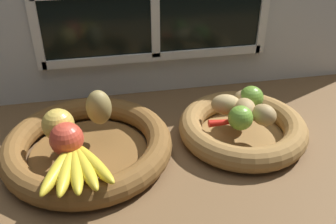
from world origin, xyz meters
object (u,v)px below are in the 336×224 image
(potato_small, at_px, (264,115))
(chili_pepper, at_px, (239,121))
(potato_large, at_px, (245,109))
(potato_oblong, at_px, (226,105))
(apple_red_front, at_px, (67,139))
(fruit_bowl_right, at_px, (243,128))
(banana_bunch_front, at_px, (76,166))
(potato_back, at_px, (246,100))
(fruit_bowl_left, at_px, (88,146))
(pear_brown, at_px, (99,107))
(lime_far, at_px, (251,98))
(lime_near, at_px, (240,118))
(apple_golden_left, at_px, (58,124))

(potato_small, xyz_separation_m, chili_pepper, (-0.06, 0.01, -0.02))
(potato_large, distance_m, potato_oblong, 0.05)
(apple_red_front, bearing_deg, fruit_bowl_right, 7.86)
(apple_red_front, bearing_deg, banana_bunch_front, -75.50)
(potato_large, bearing_deg, fruit_bowl_right, 0.00)
(chili_pepper, bearing_deg, potato_back, 59.23)
(fruit_bowl_left, relative_size, potato_small, 6.44)
(banana_bunch_front, bearing_deg, fruit_bowl_right, 17.15)
(apple_red_front, distance_m, potato_small, 0.45)
(fruit_bowl_left, distance_m, potato_small, 0.42)
(potato_large, bearing_deg, potato_back, 65.56)
(potato_large, bearing_deg, apple_red_front, -172.14)
(fruit_bowl_left, distance_m, chili_pepper, 0.36)
(pear_brown, xyz_separation_m, lime_far, (0.38, -0.01, -0.01))
(potato_large, bearing_deg, banana_bunch_front, -162.85)
(fruit_bowl_right, distance_m, banana_bunch_front, 0.42)
(fruit_bowl_right, xyz_separation_m, potato_back, (0.02, 0.05, 0.05))
(lime_far, bearing_deg, chili_pepper, -130.39)
(potato_large, xyz_separation_m, lime_far, (0.03, 0.04, 0.01))
(fruit_bowl_right, bearing_deg, lime_near, -123.69)
(fruit_bowl_right, relative_size, potato_oblong, 4.31)
(lime_near, bearing_deg, potato_oblong, 98.65)
(pear_brown, height_order, banana_bunch_front, pear_brown)
(apple_golden_left, xyz_separation_m, chili_pepper, (0.42, -0.03, -0.03))
(apple_golden_left, relative_size, chili_pepper, 0.48)
(apple_red_front, distance_m, apple_golden_left, 0.07)
(fruit_bowl_right, xyz_separation_m, potato_oblong, (-0.04, 0.03, 0.06))
(potato_back, bearing_deg, apple_golden_left, -174.77)
(potato_oblong, xyz_separation_m, lime_far, (0.07, 0.01, 0.01))
(pear_brown, bearing_deg, potato_oblong, -3.11)
(pear_brown, relative_size, banana_bunch_front, 0.51)
(fruit_bowl_left, height_order, potato_small, potato_small)
(fruit_bowl_right, distance_m, apple_red_front, 0.43)
(potato_oblong, bearing_deg, pear_brown, 176.89)
(potato_back, xyz_separation_m, lime_far, (0.01, -0.01, 0.01))
(banana_bunch_front, height_order, potato_oblong, potato_oblong)
(banana_bunch_front, relative_size, potato_large, 2.50)
(chili_pepper, bearing_deg, potato_large, 46.91)
(pear_brown, bearing_deg, potato_large, -7.62)
(apple_red_front, xyz_separation_m, lime_far, (0.45, 0.10, -0.01))
(lime_far, bearing_deg, pear_brown, 179.19)
(apple_red_front, distance_m, chili_pepper, 0.40)
(fruit_bowl_right, xyz_separation_m, lime_near, (-0.03, -0.04, 0.06))
(pear_brown, bearing_deg, fruit_bowl_right, -7.62)
(pear_brown, xyz_separation_m, potato_back, (0.37, 0.00, -0.02))
(apple_red_front, relative_size, potato_back, 1.11)
(fruit_bowl_left, relative_size, fruit_bowl_right, 1.24)
(fruit_bowl_right, height_order, pear_brown, pear_brown)
(fruit_bowl_right, height_order, lime_far, lime_far)
(chili_pepper, bearing_deg, apple_red_front, -173.60)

